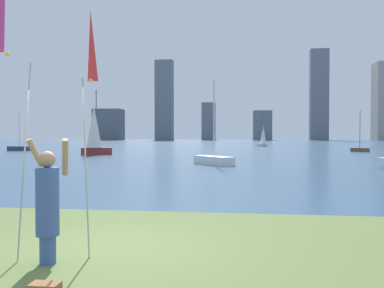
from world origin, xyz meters
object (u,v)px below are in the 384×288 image
Objects in this scene: sailboat_5 at (19,148)px; sailboat_1 at (94,131)px; kite_flag_left at (3,3)px; person at (48,202)px; sailboat_0 at (263,136)px; sailboat_7 at (214,160)px; sailboat_3 at (360,149)px; kite_flag_right at (91,52)px.

sailboat_1 is at bearing -34.05° from sailboat_5.
kite_flag_left reaches higher than sailboat_5.
person is 0.39× the size of sailboat_0.
kite_flag_left reaches higher than person.
sailboat_1 is at bearing -121.06° from sailboat_0.
sailboat_0 is 31.38m from sailboat_5.
kite_flag_left is at bearing -95.49° from sailboat_0.
sailboat_7 reaches higher than sailboat_0.
kite_flag_left is at bearing -60.91° from sailboat_5.
sailboat_0 reaches higher than sailboat_3.
sailboat_7 reaches higher than sailboat_5.
kite_flag_right reaches higher than person.
kite_flag_left is 0.80× the size of sailboat_1.
kite_flag_left is 1.08× the size of sailboat_3.
sailboat_1 is at bearing 124.61° from person.
sailboat_7 is (11.04, -10.38, -1.73)m from sailboat_1.
sailboat_0 is at bearing 33.92° from sailboat_5.
person is at bearing 30.51° from kite_flag_left.
sailboat_7 is (0.82, 19.21, -0.56)m from person.
kite_flag_left is 19.80m from sailboat_7.
sailboat_5 is at bearing 141.05° from sailboat_7.
sailboat_5 is 28.34m from sailboat_7.
sailboat_1 reaches higher than kite_flag_right.
kite_flag_left is 42.82m from sailboat_5.
sailboat_7 is (-3.97, -35.31, -1.12)m from sailboat_0.
sailboat_5 is (-11.00, 7.44, -1.77)m from sailboat_1.
sailboat_0 is 29.11m from sailboat_1.
sailboat_0 is 17.91m from sailboat_3.
sailboat_3 reaches higher than person.
kite_flag_left reaches higher than sailboat_3.
sailboat_1 is at bearing 110.18° from kite_flag_right.
person is 2.78m from kite_flag_left.
sailboat_7 is at bearing 88.96° from kite_flag_right.
person is 0.44× the size of sailboat_5.
sailboat_3 is at bearing 70.02° from kite_flag_left.
kite_flag_right is at bearing 38.72° from kite_flag_left.
sailboat_0 is at bearing 83.58° from sailboat_7.
kite_flag_left reaches higher than kite_flag_right.
sailboat_5 is 0.83× the size of sailboat_7.
sailboat_3 is 35.14m from sailboat_5.
sailboat_0 reaches higher than kite_flag_right.
sailboat_1 is 1.36× the size of sailboat_5.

